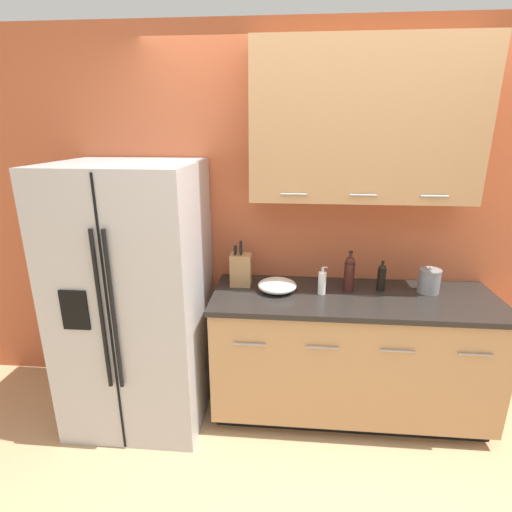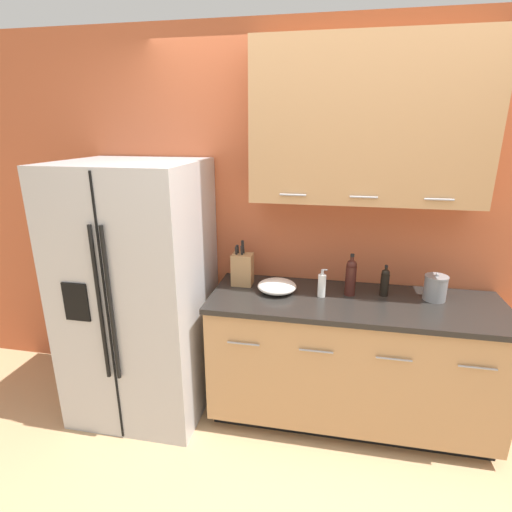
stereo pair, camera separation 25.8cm
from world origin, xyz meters
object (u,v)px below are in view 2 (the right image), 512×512
at_px(oil_bottle, 385,282).
at_px(steel_canister, 436,288).
at_px(wine_bottle, 351,277).
at_px(mixing_bowl, 277,286).
at_px(soap_dispenser, 322,285).
at_px(refrigerator, 140,292).
at_px(knife_block, 243,269).

relative_size(oil_bottle, steel_canister, 1.18).
height_order(wine_bottle, mixing_bowl, wine_bottle).
distance_m(soap_dispenser, oil_bottle, 0.41).
xyz_separation_m(wine_bottle, mixing_bowl, (-0.47, -0.04, -0.09)).
relative_size(refrigerator, mixing_bowl, 6.76).
bearing_deg(steel_canister, oil_bottle, 179.05).
bearing_deg(oil_bottle, knife_block, 179.22).
height_order(knife_block, mixing_bowl, knife_block).
distance_m(oil_bottle, mixing_bowl, 0.70).
height_order(soap_dispenser, mixing_bowl, soap_dispenser).
relative_size(oil_bottle, mixing_bowl, 0.81).
relative_size(knife_block, steel_canister, 1.78).
bearing_deg(mixing_bowl, wine_bottle, 5.32).
relative_size(knife_block, oil_bottle, 1.51).
bearing_deg(refrigerator, soap_dispenser, 4.56).
bearing_deg(knife_block, oil_bottle, -0.78).
distance_m(wine_bottle, mixing_bowl, 0.48).
bearing_deg(wine_bottle, soap_dispenser, -160.94).
xyz_separation_m(wine_bottle, soap_dispenser, (-0.18, -0.06, -0.05)).
height_order(knife_block, wine_bottle, knife_block).
distance_m(knife_block, oil_bottle, 0.94).
height_order(knife_block, soap_dispenser, knife_block).
relative_size(refrigerator, soap_dispenser, 9.29).
bearing_deg(refrigerator, knife_block, 16.68).
height_order(steel_canister, mixing_bowl, steel_canister).
xyz_separation_m(knife_block, wine_bottle, (0.73, -0.04, 0.01)).
height_order(refrigerator, soap_dispenser, refrigerator).
distance_m(steel_canister, mixing_bowl, 1.00).
xyz_separation_m(wine_bottle, steel_canister, (0.52, 0.02, -0.05)).
relative_size(wine_bottle, oil_bottle, 1.34).
relative_size(soap_dispenser, mixing_bowl, 0.73).
height_order(refrigerator, mixing_bowl, refrigerator).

